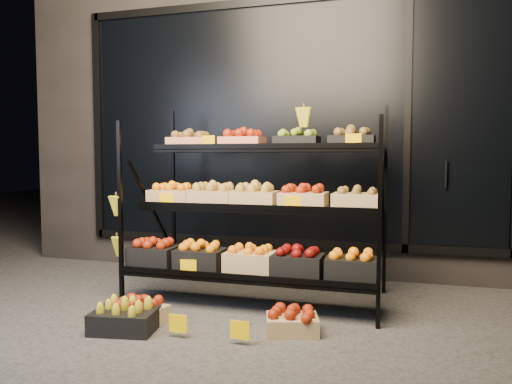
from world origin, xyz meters
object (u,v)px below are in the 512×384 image
(floor_crate_midright, at_px, (292,321))
(floor_crate_left, at_px, (139,311))
(floor_crate_midleft, at_px, (124,317))
(display_rack, at_px, (255,208))

(floor_crate_midright, bearing_deg, floor_crate_left, 169.21)
(floor_crate_left, height_order, floor_crate_midleft, floor_crate_midleft)
(floor_crate_left, height_order, floor_crate_midright, floor_crate_left)
(floor_crate_midleft, relative_size, floor_crate_midright, 1.16)
(floor_crate_midleft, bearing_deg, display_rack, 47.37)
(display_rack, relative_size, floor_crate_left, 4.92)
(display_rack, height_order, floor_crate_left, display_rack)
(display_rack, relative_size, floor_crate_midleft, 4.61)
(floor_crate_left, distance_m, floor_crate_midright, 1.12)
(display_rack, xyz_separation_m, floor_crate_midleft, (-0.65, -0.98, -0.69))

